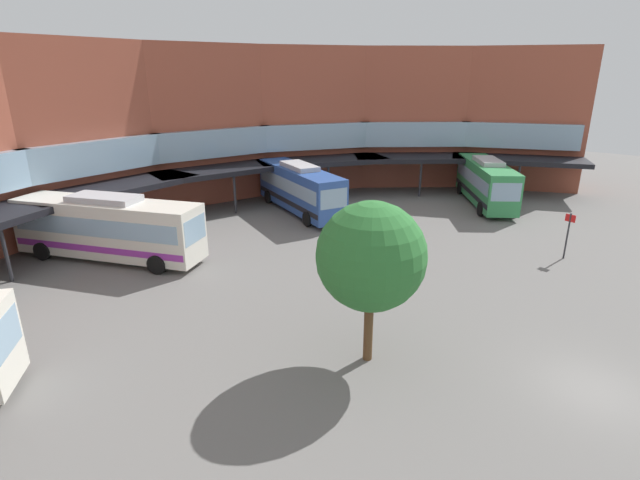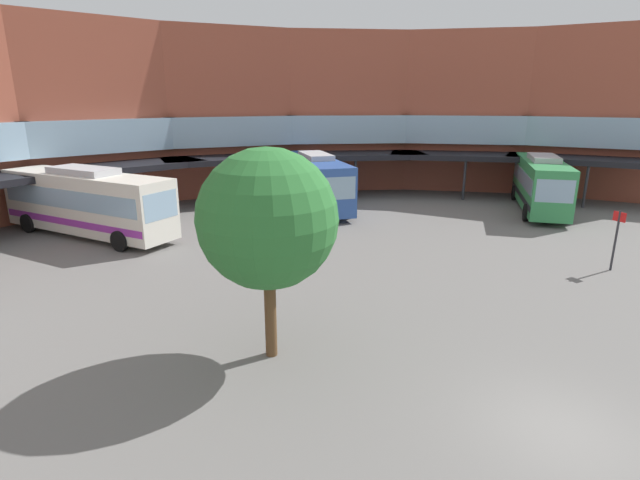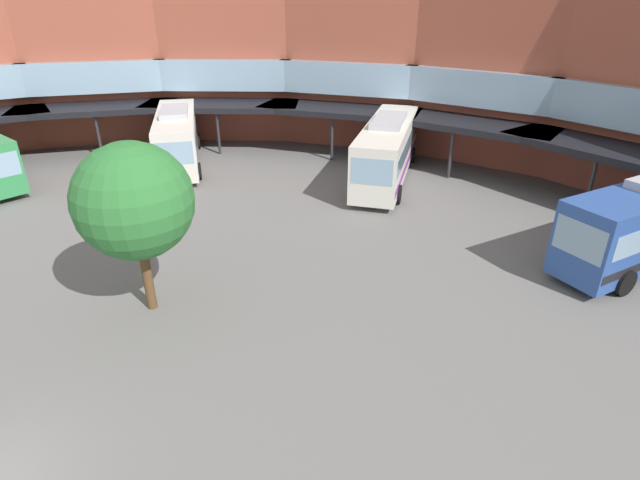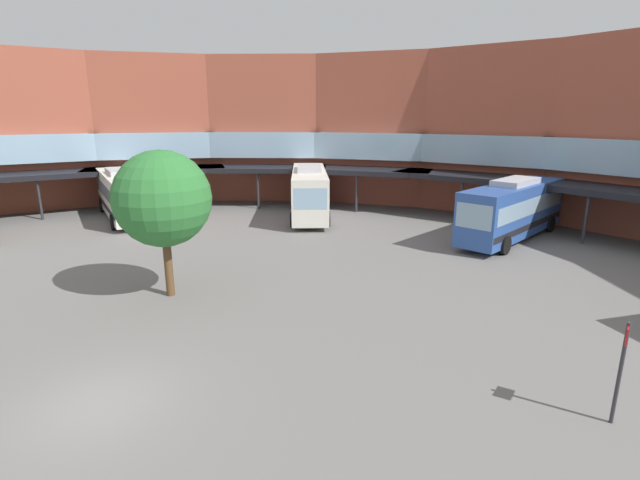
% 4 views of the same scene
% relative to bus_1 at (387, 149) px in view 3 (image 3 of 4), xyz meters
% --- Properties ---
extents(station_building, '(74.61, 33.04, 12.88)m').
position_rel_bus_1_xyz_m(station_building, '(3.17, -0.44, 4.20)').
color(station_building, '#9E4C38').
rests_on(station_building, ground).
extents(bus_1, '(6.52, 11.69, 3.96)m').
position_rel_bus_1_xyz_m(bus_1, '(0.00, 0.00, 0.00)').
color(bus_1, silver).
rests_on(bus_1, ground).
extents(bus_3, '(9.68, 8.90, 3.82)m').
position_rel_bus_1_xyz_m(bus_3, '(-13.18, -5.65, -0.07)').
color(bus_3, silver).
rests_on(bus_3, ground).
extents(plaza_tree, '(4.12, 4.12, 6.43)m').
position_rel_bus_1_xyz_m(plaza_tree, '(0.01, -18.01, 2.35)').
color(plaza_tree, brown).
rests_on(plaza_tree, ground).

